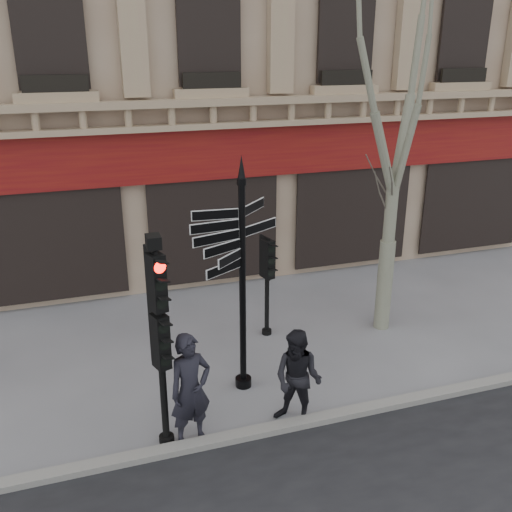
{
  "coord_description": "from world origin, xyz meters",
  "views": [
    {
      "loc": [
        -3.35,
        -8.9,
        6.2
      ],
      "look_at": [
        -0.25,
        0.6,
        2.43
      ],
      "focal_mm": 40.0,
      "sensor_mm": 36.0,
      "label": 1
    }
  ],
  "objects_px": {
    "fingerpost": "(242,239)",
    "pedestrian_b": "(298,379)",
    "traffic_signal_secondary": "(267,269)",
    "pedestrian_a": "(190,390)",
    "plane_tree": "(403,68)",
    "traffic_signal_main": "(159,319)"
  },
  "relations": [
    {
      "from": "plane_tree",
      "to": "pedestrian_b",
      "type": "height_order",
      "value": "plane_tree"
    },
    {
      "from": "plane_tree",
      "to": "traffic_signal_secondary",
      "type": "bearing_deg",
      "value": 169.17
    },
    {
      "from": "traffic_signal_main",
      "to": "traffic_signal_secondary",
      "type": "bearing_deg",
      "value": 28.35
    },
    {
      "from": "fingerpost",
      "to": "pedestrian_b",
      "type": "distance_m",
      "value": 2.58
    },
    {
      "from": "fingerpost",
      "to": "pedestrian_b",
      "type": "relative_size",
      "value": 2.52
    },
    {
      "from": "traffic_signal_secondary",
      "to": "pedestrian_a",
      "type": "distance_m",
      "value": 3.95
    },
    {
      "from": "fingerpost",
      "to": "traffic_signal_secondary",
      "type": "height_order",
      "value": "fingerpost"
    },
    {
      "from": "traffic_signal_main",
      "to": "traffic_signal_secondary",
      "type": "xyz_separation_m",
      "value": [
        2.79,
        3.02,
        -0.7
      ]
    },
    {
      "from": "fingerpost",
      "to": "pedestrian_a",
      "type": "relative_size",
      "value": 2.27
    },
    {
      "from": "traffic_signal_secondary",
      "to": "pedestrian_a",
      "type": "height_order",
      "value": "traffic_signal_secondary"
    },
    {
      "from": "traffic_signal_main",
      "to": "traffic_signal_secondary",
      "type": "height_order",
      "value": "traffic_signal_main"
    },
    {
      "from": "traffic_signal_main",
      "to": "pedestrian_a",
      "type": "relative_size",
      "value": 1.84
    },
    {
      "from": "pedestrian_a",
      "to": "pedestrian_b",
      "type": "relative_size",
      "value": 1.11
    },
    {
      "from": "traffic_signal_secondary",
      "to": "plane_tree",
      "type": "relative_size",
      "value": 0.28
    },
    {
      "from": "fingerpost",
      "to": "pedestrian_a",
      "type": "bearing_deg",
      "value": -154.37
    },
    {
      "from": "pedestrian_a",
      "to": "pedestrian_b",
      "type": "height_order",
      "value": "pedestrian_a"
    },
    {
      "from": "traffic_signal_secondary",
      "to": "plane_tree",
      "type": "bearing_deg",
      "value": -25.36
    },
    {
      "from": "traffic_signal_main",
      "to": "plane_tree",
      "type": "bearing_deg",
      "value": 5.99
    },
    {
      "from": "traffic_signal_main",
      "to": "pedestrian_b",
      "type": "bearing_deg",
      "value": -23.72
    },
    {
      "from": "traffic_signal_secondary",
      "to": "pedestrian_b",
      "type": "height_order",
      "value": "traffic_signal_secondary"
    },
    {
      "from": "pedestrian_b",
      "to": "traffic_signal_secondary",
      "type": "bearing_deg",
      "value": 123.61
    },
    {
      "from": "traffic_signal_secondary",
      "to": "plane_tree",
      "type": "height_order",
      "value": "plane_tree"
    }
  ]
}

